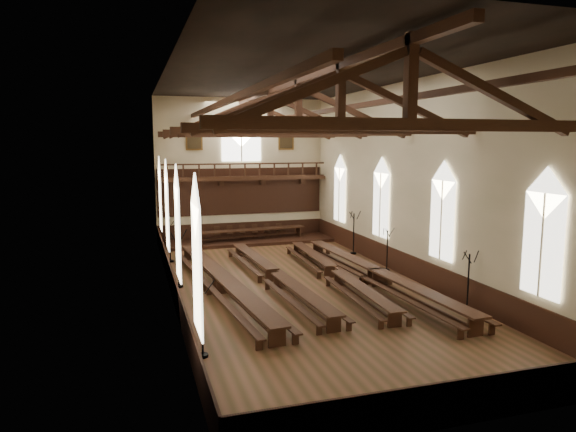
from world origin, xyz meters
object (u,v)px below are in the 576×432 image
candelabrum_left_near (202,334)px  candelabrum_right_near (468,293)px  refectory_row_c (335,272)px  candelabrum_right_far (353,241)px  candelabrum_right_mid (387,258)px  refectory_row_d (376,273)px  candelabrum_left_mid (179,270)px  refectory_row_a (221,279)px  dais (251,241)px  high_table (251,231)px  candelabrum_left_far (170,248)px  refectory_row_b (275,274)px

candelabrum_left_near → candelabrum_right_near: (11.10, 1.46, -0.00)m
refectory_row_c → candelabrum_right_far: size_ratio=5.18×
refectory_row_c → candelabrum_right_mid: (3.55, 1.24, 0.20)m
refectory_row_d → candelabrum_left_mid: 9.54m
candelabrum_left_near → candelabrum_right_mid: bearing=37.3°
candelabrum_left_near → candelabrum_right_mid: candelabrum_left_near is taller
refectory_row_a → candelabrum_right_far: bearing=31.5°
dais → candelabrum_right_far: size_ratio=4.22×
refectory_row_d → high_table: (-3.38, 12.37, 0.22)m
dais → candelabrum_left_far: (-5.84, -4.42, 0.71)m
refectory_row_c → candelabrum_left_mid: (-7.55, 1.26, 0.35)m
candelabrum_left_near → candelabrum_left_mid: (0.00, 8.49, 0.09)m
refectory_row_b → refectory_row_a: bearing=-172.8°
dais → refectory_row_a: bearing=-109.8°
refectory_row_c → candelabrum_right_near: bearing=-58.4°
candelabrum_right_far → candelabrum_right_mid: bearing=-90.0°
refectory_row_d → candelabrum_right_far: size_ratio=5.61×
refectory_row_a → candelabrum_left_near: size_ratio=5.90×
refectory_row_b → candelabrum_right_far: candelabrum_right_far is taller
candelabrum_left_mid → candelabrum_right_mid: size_ratio=1.20×
refectory_row_a → refectory_row_b: refectory_row_a is taller
refectory_row_a → refectory_row_b: 2.75m
refectory_row_a → candelabrum_right_near: (9.31, -5.69, 0.18)m
refectory_row_b → dais: (1.33, 10.93, -0.43)m
candelabrum_left_mid → candelabrum_left_far: (-0.00, 5.51, -0.05)m
refectory_row_d → candelabrum_left_mid: bearing=165.2°
refectory_row_a → candelabrum_right_far: size_ratio=5.55×
candelabrum_left_near → candelabrum_right_mid: (11.10, 8.47, -0.06)m
candelabrum_left_far → candelabrum_right_near: bearing=-48.5°
candelabrum_left_mid → candelabrum_right_far: size_ratio=1.04×
refectory_row_c → candelabrum_right_near: size_ratio=5.54×
candelabrum_left_mid → candelabrum_right_near: 13.14m
refectory_row_d → candelabrum_right_far: (1.88, 6.80, 0.22)m
candelabrum_right_far → candelabrum_left_far: bearing=174.1°
refectory_row_b → candelabrum_right_mid: size_ratio=6.05×
refectory_row_b → high_table: high_table is taller
dais → candelabrum_right_mid: (5.26, -9.96, 0.61)m
candelabrum_left_mid → refectory_row_d: bearing=-14.8°
candelabrum_left_near → candelabrum_right_far: size_ratio=0.94×
candelabrum_left_near → candelabrum_right_far: (11.10, 12.86, 0.05)m
dais → candelabrum_left_far: size_ratio=4.27×
refectory_row_c → candelabrum_right_far: bearing=57.8°
refectory_row_d → dais: size_ratio=1.33×
refectory_row_d → candelabrum_right_mid: (1.88, 2.41, 0.11)m
refectory_row_b → refectory_row_d: refectory_row_d is taller
refectory_row_a → refectory_row_b: bearing=7.2°
candelabrum_left_mid → candelabrum_left_near: bearing=-90.0°
refectory_row_b → candelabrum_left_near: 8.75m
refectory_row_d → candelabrum_left_near: (-9.22, -6.06, 0.17)m
refectory_row_a → refectory_row_c: bearing=0.8°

